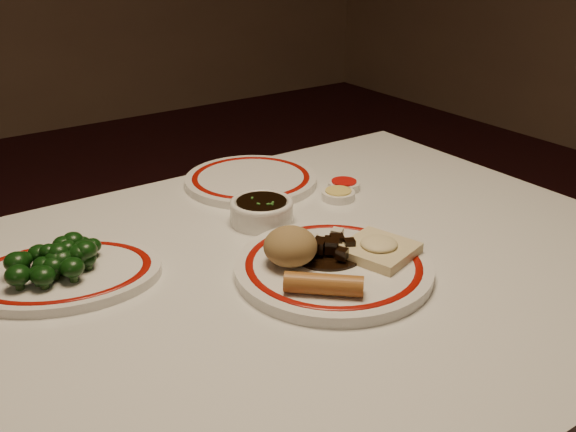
{
  "coord_description": "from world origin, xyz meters",
  "views": [
    {
      "loc": [
        -0.5,
        -0.71,
        1.23
      ],
      "look_at": [
        0.04,
        0.07,
        0.8
      ],
      "focal_mm": 40.0,
      "sensor_mm": 36.0,
      "label": 1
    }
  ],
  "objects_px": {
    "dining_table": "(291,317)",
    "main_plate": "(333,267)",
    "broccoli_plate": "(63,274)",
    "broccoli_pile": "(58,258)",
    "rice_mound": "(290,246)",
    "stirfry_heap": "(327,248)",
    "spring_roll": "(324,284)",
    "fried_wonton": "(379,249)",
    "soy_bowl": "(262,212)"
  },
  "relations": [
    {
      "from": "spring_roll",
      "to": "fried_wonton",
      "type": "bearing_deg",
      "value": -31.07
    },
    {
      "from": "fried_wonton",
      "to": "spring_roll",
      "type": "bearing_deg",
      "value": -163.1
    },
    {
      "from": "rice_mound",
      "to": "stirfry_heap",
      "type": "bearing_deg",
      "value": -4.16
    },
    {
      "from": "broccoli_plate",
      "to": "broccoli_pile",
      "type": "xyz_separation_m",
      "value": [
        -0.0,
        -0.0,
        0.03
      ]
    },
    {
      "from": "fried_wonton",
      "to": "rice_mound",
      "type": "bearing_deg",
      "value": 156.91
    },
    {
      "from": "main_plate",
      "to": "soy_bowl",
      "type": "relative_size",
      "value": 2.88
    },
    {
      "from": "spring_roll",
      "to": "dining_table",
      "type": "bearing_deg",
      "value": 29.37
    },
    {
      "from": "rice_mound",
      "to": "fried_wonton",
      "type": "height_order",
      "value": "rice_mound"
    },
    {
      "from": "spring_roll",
      "to": "broccoli_plate",
      "type": "bearing_deg",
      "value": 87.14
    },
    {
      "from": "spring_roll",
      "to": "fried_wonton",
      "type": "height_order",
      "value": "spring_roll"
    },
    {
      "from": "fried_wonton",
      "to": "broccoli_plate",
      "type": "height_order",
      "value": "fried_wonton"
    },
    {
      "from": "broccoli_plate",
      "to": "broccoli_pile",
      "type": "bearing_deg",
      "value": -136.35
    },
    {
      "from": "main_plate",
      "to": "broccoli_plate",
      "type": "xyz_separation_m",
      "value": [
        -0.34,
        0.21,
        -0.0
      ]
    },
    {
      "from": "rice_mound",
      "to": "fried_wonton",
      "type": "relative_size",
      "value": 0.64
    },
    {
      "from": "broccoli_pile",
      "to": "spring_roll",
      "type": "bearing_deg",
      "value": -44.23
    },
    {
      "from": "main_plate",
      "to": "fried_wonton",
      "type": "bearing_deg",
      "value": -14.76
    },
    {
      "from": "soy_bowl",
      "to": "spring_roll",
      "type": "bearing_deg",
      "value": -105.21
    },
    {
      "from": "fried_wonton",
      "to": "stirfry_heap",
      "type": "distance_m",
      "value": 0.08
    },
    {
      "from": "spring_roll",
      "to": "stirfry_heap",
      "type": "distance_m",
      "value": 0.12
    },
    {
      "from": "spring_roll",
      "to": "soy_bowl",
      "type": "bearing_deg",
      "value": 26.82
    },
    {
      "from": "dining_table",
      "to": "rice_mound",
      "type": "bearing_deg",
      "value": -130.5
    },
    {
      "from": "stirfry_heap",
      "to": "main_plate",
      "type": "bearing_deg",
      "value": -110.58
    },
    {
      "from": "rice_mound",
      "to": "broccoli_pile",
      "type": "distance_m",
      "value": 0.34
    },
    {
      "from": "spring_roll",
      "to": "broccoli_plate",
      "type": "xyz_separation_m",
      "value": [
        -0.28,
        0.27,
        -0.02
      ]
    },
    {
      "from": "spring_roll",
      "to": "soy_bowl",
      "type": "relative_size",
      "value": 0.99
    },
    {
      "from": "dining_table",
      "to": "broccoli_pile",
      "type": "xyz_separation_m",
      "value": [
        -0.3,
        0.16,
        0.13
      ]
    },
    {
      "from": "rice_mound",
      "to": "broccoli_plate",
      "type": "xyz_separation_m",
      "value": [
        -0.29,
        0.18,
        -0.04
      ]
    },
    {
      "from": "dining_table",
      "to": "rice_mound",
      "type": "relative_size",
      "value": 14.93
    },
    {
      "from": "stirfry_heap",
      "to": "broccoli_plate",
      "type": "height_order",
      "value": "stirfry_heap"
    },
    {
      "from": "dining_table",
      "to": "stirfry_heap",
      "type": "relative_size",
      "value": 10.56
    },
    {
      "from": "dining_table",
      "to": "main_plate",
      "type": "relative_size",
      "value": 3.81
    },
    {
      "from": "spring_roll",
      "to": "broccoli_pile",
      "type": "height_order",
      "value": "broccoli_pile"
    },
    {
      "from": "rice_mound",
      "to": "stirfry_heap",
      "type": "xyz_separation_m",
      "value": [
        0.07,
        -0.0,
        -0.02
      ]
    },
    {
      "from": "broccoli_pile",
      "to": "soy_bowl",
      "type": "height_order",
      "value": "broccoli_pile"
    },
    {
      "from": "dining_table",
      "to": "soy_bowl",
      "type": "xyz_separation_m",
      "value": [
        0.05,
        0.16,
        0.11
      ]
    },
    {
      "from": "fried_wonton",
      "to": "soy_bowl",
      "type": "distance_m",
      "value": 0.24
    },
    {
      "from": "dining_table",
      "to": "spring_roll",
      "type": "xyz_separation_m",
      "value": [
        -0.03,
        -0.11,
        0.12
      ]
    },
    {
      "from": "spring_roll",
      "to": "soy_bowl",
      "type": "xyz_separation_m",
      "value": [
        0.07,
        0.27,
        -0.01
      ]
    },
    {
      "from": "dining_table",
      "to": "broccoli_pile",
      "type": "height_order",
      "value": "broccoli_pile"
    },
    {
      "from": "main_plate",
      "to": "broccoli_plate",
      "type": "bearing_deg",
      "value": 148.05
    },
    {
      "from": "dining_table",
      "to": "broccoli_plate",
      "type": "relative_size",
      "value": 3.46
    },
    {
      "from": "rice_mound",
      "to": "broccoli_plate",
      "type": "relative_size",
      "value": 0.23
    },
    {
      "from": "rice_mound",
      "to": "stirfry_heap",
      "type": "relative_size",
      "value": 0.71
    },
    {
      "from": "stirfry_heap",
      "to": "soy_bowl",
      "type": "xyz_separation_m",
      "value": [
        -0.0,
        0.18,
        -0.01
      ]
    },
    {
      "from": "spring_roll",
      "to": "broccoli_pile",
      "type": "distance_m",
      "value": 0.39
    },
    {
      "from": "stirfry_heap",
      "to": "soy_bowl",
      "type": "distance_m",
      "value": 0.18
    },
    {
      "from": "rice_mound",
      "to": "spring_roll",
      "type": "relative_size",
      "value": 0.74
    },
    {
      "from": "stirfry_heap",
      "to": "broccoli_plate",
      "type": "bearing_deg",
      "value": 152.62
    },
    {
      "from": "dining_table",
      "to": "main_plate",
      "type": "bearing_deg",
      "value": -51.26
    },
    {
      "from": "fried_wonton",
      "to": "broccoli_pile",
      "type": "distance_m",
      "value": 0.48
    }
  ]
}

